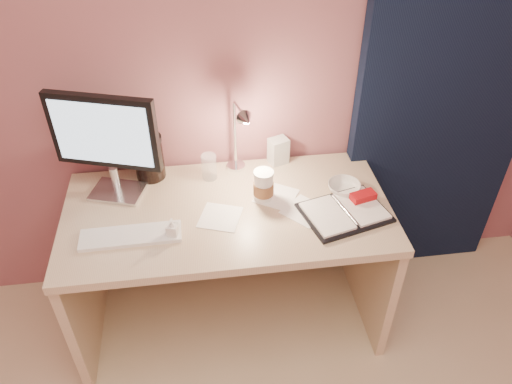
{
  "coord_description": "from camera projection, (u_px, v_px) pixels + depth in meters",
  "views": [
    {
      "loc": [
        -0.1,
        -0.24,
        2.12
      ],
      "look_at": [
        0.12,
        1.33,
        0.85
      ],
      "focal_mm": 35.0,
      "sensor_mm": 36.0,
      "label": 1
    }
  ],
  "objects": [
    {
      "name": "clear_cup",
      "position": [
        209.0,
        167.0,
        2.27
      ],
      "size": [
        0.07,
        0.07,
        0.12
      ],
      "primitive_type": "cylinder",
      "color": "white",
      "rests_on": "desk"
    },
    {
      "name": "paper_a",
      "position": [
        305.0,
        211.0,
        2.12
      ],
      "size": [
        0.22,
        0.22,
        0.0
      ],
      "primitive_type": "cube",
      "rotation": [
        0.0,
        0.0,
        0.73
      ],
      "color": "white",
      "rests_on": "desk"
    },
    {
      "name": "lotion_bottle",
      "position": [
        172.0,
        229.0,
        1.97
      ],
      "size": [
        0.05,
        0.05,
        0.09
      ],
      "primitive_type": "imported",
      "rotation": [
        0.0,
        0.0,
        -0.27
      ],
      "color": "white",
      "rests_on": "desk"
    },
    {
      "name": "dark_jar",
      "position": [
        149.0,
        159.0,
        2.26
      ],
      "size": [
        0.13,
        0.13,
        0.19
      ],
      "primitive_type": "cylinder",
      "color": "black",
      "rests_on": "desk"
    },
    {
      "name": "desk_lamp",
      "position": [
        232.0,
        136.0,
        2.15
      ],
      "size": [
        0.12,
        0.23,
        0.37
      ],
      "rotation": [
        0.0,
        0.0,
        0.23
      ],
      "color": "silver",
      "rests_on": "desk"
    },
    {
      "name": "paper_b",
      "position": [
        220.0,
        217.0,
        2.09
      ],
      "size": [
        0.21,
        0.21,
        0.0
      ],
      "primitive_type": "cube",
      "rotation": [
        0.0,
        0.0,
        -0.35
      ],
      "color": "white",
      "rests_on": "desk"
    },
    {
      "name": "monitor",
      "position": [
        106.0,
        138.0,
        2.04
      ],
      "size": [
        0.44,
        0.22,
        0.49
      ],
      "rotation": [
        0.0,
        0.0,
        -0.32
      ],
      "color": "silver",
      "rests_on": "desk"
    },
    {
      "name": "product_box",
      "position": [
        278.0,
        151.0,
        2.37
      ],
      "size": [
        0.1,
        0.09,
        0.13
      ],
      "primitive_type": "cube",
      "rotation": [
        0.0,
        0.0,
        0.35
      ],
      "color": "silver",
      "rests_on": "desk"
    },
    {
      "name": "coffee_cup",
      "position": [
        264.0,
        186.0,
        2.15
      ],
      "size": [
        0.09,
        0.09,
        0.14
      ],
      "color": "white",
      "rests_on": "desk"
    },
    {
      "name": "room",
      "position": [
        431.0,
        76.0,
        2.22
      ],
      "size": [
        3.5,
        3.5,
        3.5
      ],
      "color": "#C6B28E",
      "rests_on": "ground"
    },
    {
      "name": "desk",
      "position": [
        228.0,
        235.0,
        2.33
      ],
      "size": [
        1.4,
        0.7,
        0.73
      ],
      "color": "#C7B58D",
      "rests_on": "ground"
    },
    {
      "name": "keyboard",
      "position": [
        131.0,
        236.0,
        1.99
      ],
      "size": [
        0.4,
        0.12,
        0.02
      ],
      "primitive_type": "cube",
      "rotation": [
        0.0,
        0.0,
        0.01
      ],
      "color": "white",
      "rests_on": "desk"
    },
    {
      "name": "bowl",
      "position": [
        344.0,
        188.0,
        2.21
      ],
      "size": [
        0.15,
        0.15,
        0.05
      ],
      "primitive_type": "imported",
      "rotation": [
        0.0,
        0.0,
        0.05
      ],
      "color": "silver",
      "rests_on": "desk"
    },
    {
      "name": "planner",
      "position": [
        346.0,
        211.0,
        2.11
      ],
      "size": [
        0.4,
        0.34,
        0.05
      ],
      "rotation": [
        0.0,
        0.0,
        0.26
      ],
      "color": "black",
      "rests_on": "desk"
    },
    {
      "name": "paper_c",
      "position": [
        276.0,
        196.0,
        2.2
      ],
      "size": [
        0.23,
        0.23,
        0.0
      ],
      "primitive_type": "cube",
      "rotation": [
        0.0,
        0.0,
        1.01
      ],
      "color": "white",
      "rests_on": "desk"
    }
  ]
}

